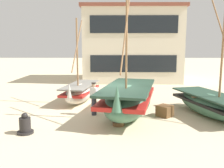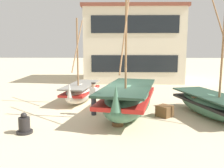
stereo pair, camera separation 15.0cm
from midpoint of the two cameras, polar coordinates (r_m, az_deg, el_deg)
name	(u,v)px [view 2 (the right image)]	position (r m, az deg, el deg)	size (l,w,h in m)	color
ground_plane	(112,113)	(12.71, 0.25, -6.95)	(120.00, 120.00, 0.00)	beige
fishing_boat_near_left	(81,92)	(15.37, -7.10, -1.83)	(2.14, 4.38, 5.13)	silver
fishing_boat_centre_large	(128,99)	(12.14, 4.17, -3.65)	(3.40, 6.01, 6.93)	#427056
fishing_boat_far_right	(211,104)	(13.05, 22.74, -4.45)	(2.90, 5.05, 6.10)	#427056
fisherman_by_hull	(94,99)	(12.24, -4.03, -3.58)	(0.42, 0.36, 1.68)	#33333D
capstan_winch	(24,125)	(10.43, -19.69, -9.19)	(0.65, 0.65, 0.86)	black
wooden_barrel	(118,118)	(10.72, 1.79, -8.05)	(0.56, 0.56, 0.70)	brown
cargo_crate	(165,111)	(12.38, 12.70, -6.28)	(0.67, 0.67, 0.56)	brown
harbor_building_main	(132,45)	(25.05, 5.03, 9.29)	(9.65, 6.70, 7.26)	beige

